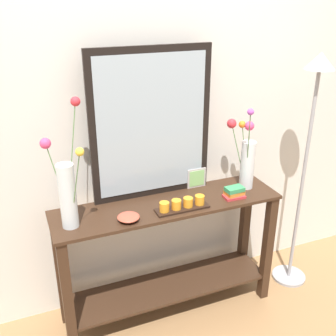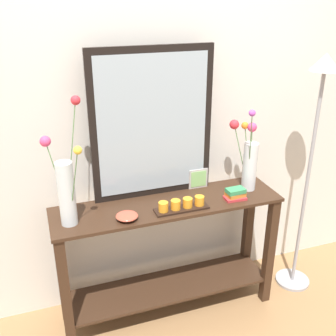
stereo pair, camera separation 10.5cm
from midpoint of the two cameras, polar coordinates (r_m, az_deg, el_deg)
name	(u,v)px [view 1 (the left image)]	position (r m, az deg, el deg)	size (l,w,h in m)	color
ground_plane	(168,308)	(2.89, -1.10, -19.17)	(7.00, 6.00, 0.02)	#997047
wall_back	(149,100)	(2.47, -3.88, 9.51)	(6.40, 0.08, 2.70)	silver
console_table	(168,248)	(2.58, -1.19, -11.29)	(1.38, 0.36, 0.80)	#382316
mirror_leaning	(152,125)	(2.35, -3.63, 6.05)	(0.73, 0.03, 0.89)	black
tall_vase_left	(67,189)	(2.17, -15.41, -2.82)	(0.23, 0.25, 0.67)	silver
vase_right	(246,157)	(2.56, 9.85, 1.46)	(0.16, 0.22, 0.55)	silver
candle_tray	(182,205)	(2.33, 0.73, -5.26)	(0.32, 0.09, 0.07)	black
picture_frame_small	(196,178)	(2.58, 2.88, -1.43)	(0.13, 0.01, 0.13)	#B7B2AD
decorative_bowl	(128,217)	(2.25, -6.96, -6.91)	(0.12, 0.12, 0.04)	#B24C38
book_stack	(234,192)	(2.49, 8.15, -3.44)	(0.13, 0.09, 0.07)	#C63338
floor_lamp	(309,137)	(2.71, 18.26, 4.14)	(0.24, 0.24, 1.63)	#9E9EA3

